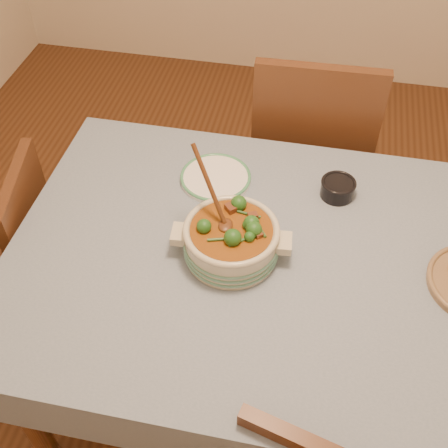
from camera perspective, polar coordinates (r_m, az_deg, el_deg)
name	(u,v)px	position (r m, az deg, el deg)	size (l,w,h in m)	color
floor	(278,387)	(2.25, 5.48, -16.18)	(4.50, 4.50, 0.00)	#4A2915
dining_table	(293,282)	(1.69, 7.05, -5.88)	(1.68, 1.08, 0.76)	brown
stew_casserole	(231,238)	(1.58, 0.73, -1.45)	(0.34, 0.28, 0.32)	beige
white_plate	(216,177)	(1.84, -0.86, 4.75)	(0.28, 0.28, 0.02)	white
condiment_bowl	(338,188)	(1.81, 11.49, 3.65)	(0.14, 0.14, 0.06)	black
chair_far	(311,145)	(2.32, 8.86, 7.93)	(0.48, 0.48, 0.99)	#532D19
chair_left	(12,251)	(2.15, -20.76, -2.60)	(0.46, 0.46, 0.83)	#532D19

